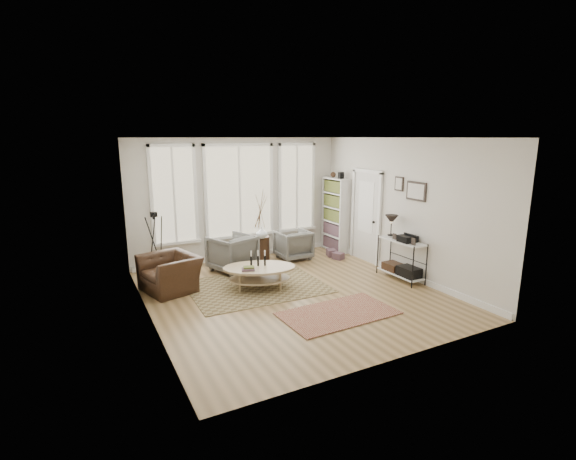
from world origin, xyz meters
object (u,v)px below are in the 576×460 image
coffee_table (259,272)px  armchair_left (232,253)px  bookcase (336,215)px  accent_chair (170,273)px  low_shelf (401,255)px  side_table (261,228)px  armchair_right (293,245)px

coffee_table → armchair_left: bearing=93.0°
bookcase → accent_chair: size_ratio=1.95×
low_shelf → side_table: size_ratio=0.78×
low_shelf → accent_chair: size_ratio=1.23×
bookcase → coffee_table: bookcase is taller
coffee_table → armchair_right: bearing=43.8°
armchair_right → accent_chair: 3.22m
coffee_table → armchair_left: armchair_left is taller
side_table → armchair_left: bearing=-155.4°
bookcase → armchair_left: size_ratio=2.32×
armchair_left → side_table: bearing=-175.9°
accent_chair → low_shelf: bearing=55.0°
coffee_table → accent_chair: 1.72m
accent_chair → armchair_right: bearing=88.7°
low_shelf → side_table: side_table is taller
low_shelf → accent_chair: 4.67m
side_table → coffee_table: bearing=-115.2°
bookcase → armchair_left: 3.04m
armchair_left → armchair_right: 1.65m
bookcase → armchair_left: bookcase is taller
coffee_table → side_table: 1.96m
armchair_right → accent_chair: armchair_right is taller
coffee_table → side_table: bearing=64.8°
side_table → accent_chair: bearing=-157.1°
armchair_right → side_table: side_table is taller
coffee_table → armchair_left: 1.32m
bookcase → armchair_right: bookcase is taller
side_table → bookcase: bearing=-1.4°
armchair_left → bookcase: bearing=166.3°
bookcase → armchair_right: 1.47m
bookcase → low_shelf: size_ratio=1.58×
low_shelf → accent_chair: bearing=160.4°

